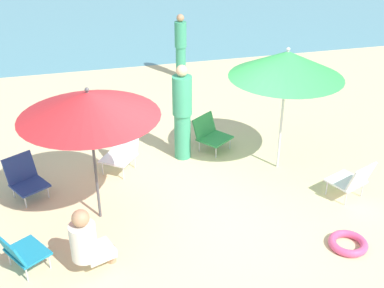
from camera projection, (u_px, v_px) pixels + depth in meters
ground_plane at (202, 204)px, 7.51m from camera, size 40.00×40.00×0.00m
sea_water at (106, 4)px, 19.97m from camera, size 40.00×16.00×0.01m
umbrella_green at (287, 64)px, 7.62m from camera, size 1.83×1.83×2.13m
umbrella_red at (88, 104)px, 6.38m from camera, size 1.90×1.90×2.04m
beach_chair_a at (20, 251)px, 6.06m from camera, size 0.69×0.71×0.60m
beach_chair_b at (210, 133)px, 8.94m from camera, size 0.77×0.78×0.62m
beach_chair_c at (25, 178)px, 7.59m from camera, size 0.70×0.74×0.64m
beach_chair_d at (352, 179)px, 7.47m from camera, size 0.67×0.70×0.67m
beach_chair_e at (121, 151)px, 8.29m from camera, size 0.75×0.77×0.65m
person_a at (87, 241)px, 6.01m from camera, size 0.56×0.45×0.94m
person_b at (182, 113)px, 8.40m from camera, size 0.34×0.34×1.73m
person_c at (181, 46)px, 12.11m from camera, size 0.29×0.29×1.58m
swim_ring at (348, 243)px, 6.61m from camera, size 0.53×0.53×0.11m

